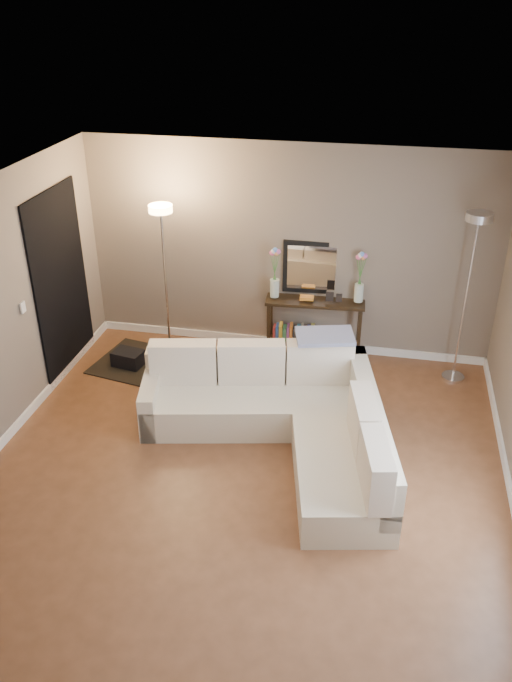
% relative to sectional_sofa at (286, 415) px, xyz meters
% --- Properties ---
extents(floor, '(5.00, 5.50, 0.01)m').
position_rel_sectional_sofa_xyz_m(floor, '(-0.33, -0.75, -0.31)').
color(floor, brown).
rests_on(floor, ground).
extents(ceiling, '(5.00, 5.50, 0.01)m').
position_rel_sectional_sofa_xyz_m(ceiling, '(-0.33, -0.75, 2.30)').
color(ceiling, white).
rests_on(ceiling, ground).
extents(wall_back, '(5.00, 0.02, 2.60)m').
position_rel_sectional_sofa_xyz_m(wall_back, '(-0.33, 2.01, 0.99)').
color(wall_back, '#75685A').
rests_on(wall_back, ground).
extents(wall_front, '(5.00, 0.02, 2.60)m').
position_rel_sectional_sofa_xyz_m(wall_front, '(-0.33, -3.51, 0.99)').
color(wall_front, '#75685A').
rests_on(wall_front, ground).
extents(baseboard_back, '(5.00, 0.03, 0.10)m').
position_rel_sectional_sofa_xyz_m(baseboard_back, '(-0.33, 1.99, -0.26)').
color(baseboard_back, white).
rests_on(baseboard_back, ground).
extents(doorway, '(0.02, 1.20, 2.20)m').
position_rel_sectional_sofa_xyz_m(doorway, '(-2.81, 0.95, 0.79)').
color(doorway, black).
rests_on(doorway, ground).
extents(switch_plate, '(0.02, 0.08, 0.12)m').
position_rel_sectional_sofa_xyz_m(switch_plate, '(-2.81, 0.10, 0.89)').
color(switch_plate, white).
rests_on(switch_plate, ground).
extents(sectional_sofa, '(2.79, 2.39, 0.84)m').
position_rel_sectional_sofa_xyz_m(sectional_sofa, '(0.00, 0.00, 0.00)').
color(sectional_sofa, beige).
rests_on(sectional_sofa, floor).
extents(throw_blanket, '(0.67, 0.49, 0.08)m').
position_rel_sectional_sofa_xyz_m(throw_blanket, '(0.29, 0.64, 0.60)').
color(throw_blanket, '#7F84A4').
rests_on(throw_blanket, sectional_sofa).
extents(console_table, '(1.22, 0.41, 0.74)m').
position_rel_sectional_sofa_xyz_m(console_table, '(-0.03, 1.85, 0.11)').
color(console_table, black).
rests_on(console_table, floor).
extents(leaning_mirror, '(0.85, 0.10, 0.67)m').
position_rel_sectional_sofa_xyz_m(leaning_mirror, '(0.04, 2.01, 0.80)').
color(leaning_mirror, black).
rests_on(leaning_mirror, console_table).
extents(table_decor, '(0.51, 0.12, 0.12)m').
position_rel_sectional_sofa_xyz_m(table_decor, '(0.05, 1.82, 0.49)').
color(table_decor, orange).
rests_on(table_decor, console_table).
extents(flower_vase_left, '(0.14, 0.12, 0.63)m').
position_rel_sectional_sofa_xyz_m(flower_vase_left, '(-0.46, 1.82, 0.73)').
color(flower_vase_left, silver).
rests_on(flower_vase_left, console_table).
extents(flower_vase_right, '(0.14, 0.12, 0.63)m').
position_rel_sectional_sofa_xyz_m(flower_vase_right, '(0.56, 1.89, 0.73)').
color(flower_vase_right, silver).
rests_on(flower_vase_right, console_table).
extents(floor_lamp_lit, '(0.32, 0.32, 1.94)m').
position_rel_sectional_sofa_xyz_m(floor_lamp_lit, '(-1.73, 1.49, 1.06)').
color(floor_lamp_lit, silver).
rests_on(floor_lamp_lit, floor).
extents(floor_lamp_unlit, '(0.33, 0.33, 2.04)m').
position_rel_sectional_sofa_xyz_m(floor_lamp_unlit, '(1.76, 1.60, 1.13)').
color(floor_lamp_unlit, silver).
rests_on(floor_lamp_unlit, floor).
extents(charcoal_rug, '(1.42, 1.17, 0.02)m').
position_rel_sectional_sofa_xyz_m(charcoal_rug, '(-1.90, 1.15, -0.30)').
color(charcoal_rug, black).
rests_on(charcoal_rug, floor).
extents(black_bag, '(0.40, 0.31, 0.23)m').
position_rel_sectional_sofa_xyz_m(black_bag, '(-2.14, 1.09, -0.22)').
color(black_bag, black).
rests_on(black_bag, charcoal_rug).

